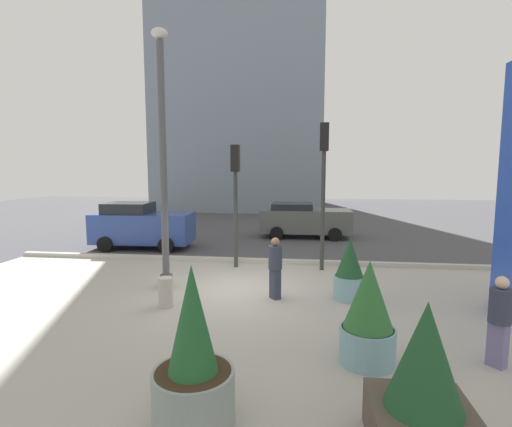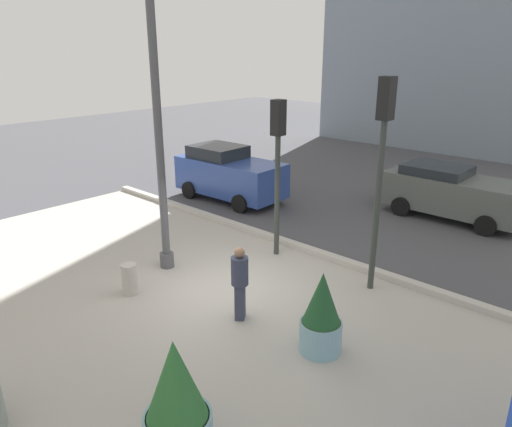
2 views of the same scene
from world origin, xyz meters
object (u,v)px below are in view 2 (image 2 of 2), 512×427
at_px(pedestrian_on_sidewalk, 240,280).
at_px(car_far_lane, 453,192).
at_px(lamp_post, 159,134).
at_px(potted_plant_curbside, 321,315).
at_px(concrete_bollard, 130,279).
at_px(potted_plant_near_left, 177,402).
at_px(traffic_light_far_side, 278,153).
at_px(car_passing_lane, 229,174).
at_px(traffic_light_corner, 382,153).

bearing_deg(pedestrian_on_sidewalk, car_far_lane, 85.41).
height_order(lamp_post, car_far_lane, lamp_post).
bearing_deg(potted_plant_curbside, lamp_post, 176.32).
bearing_deg(concrete_bollard, potted_plant_near_left, -26.02).
bearing_deg(lamp_post, traffic_light_far_side, 58.65).
bearing_deg(potted_plant_curbside, car_passing_lane, 145.41).
xyz_separation_m(potted_plant_curbside, car_passing_lane, (-8.12, 5.60, 0.21)).
relative_size(concrete_bollard, car_far_lane, 0.17).
relative_size(traffic_light_corner, car_far_lane, 1.10).
xyz_separation_m(potted_plant_near_left, pedestrian_on_sidewalk, (-1.86, 3.15, 0.04)).
xyz_separation_m(potted_plant_near_left, potted_plant_curbside, (0.06, 3.34, -0.10)).
bearing_deg(traffic_light_far_side, potted_plant_near_left, -61.02).
relative_size(concrete_bollard, car_passing_lane, 0.18).
bearing_deg(traffic_light_corner, lamp_post, -150.46).
height_order(potted_plant_curbside, traffic_light_far_side, traffic_light_far_side).
xyz_separation_m(car_far_lane, pedestrian_on_sidewalk, (-0.75, -9.36, 0.02)).
distance_m(concrete_bollard, car_passing_lane, 7.65).
bearing_deg(car_far_lane, traffic_light_far_side, -110.55).
height_order(traffic_light_corner, car_far_lane, traffic_light_corner).
bearing_deg(car_far_lane, pedestrian_on_sidewalk, -94.59).
relative_size(lamp_post, car_far_lane, 1.60).
relative_size(traffic_light_far_side, car_passing_lane, 1.00).
height_order(potted_plant_curbside, car_passing_lane, car_passing_lane).
bearing_deg(car_far_lane, potted_plant_near_left, -84.94).
bearing_deg(car_passing_lane, concrete_bollard, -62.18).
xyz_separation_m(potted_plant_near_left, traffic_light_far_side, (-3.46, 6.24, 1.98)).
bearing_deg(potted_plant_curbside, car_far_lane, 97.27).
relative_size(potted_plant_curbside, car_passing_lane, 0.39).
bearing_deg(potted_plant_near_left, car_passing_lane, 132.02).
height_order(lamp_post, traffic_light_far_side, lamp_post).
distance_m(potted_plant_curbside, traffic_light_far_side, 5.01).
relative_size(potted_plant_near_left, traffic_light_far_side, 0.44).
xyz_separation_m(traffic_light_corner, pedestrian_on_sidewalk, (-1.35, -3.07, -2.38)).
bearing_deg(concrete_bollard, traffic_light_corner, 45.28).
bearing_deg(potted_plant_near_left, lamp_post, 143.88).
bearing_deg(lamp_post, car_passing_lane, 119.91).
relative_size(potted_plant_near_left, concrete_bollard, 2.47).
relative_size(traffic_light_far_side, car_far_lane, 0.94).
relative_size(car_far_lane, pedestrian_on_sidewalk, 2.72).
bearing_deg(pedestrian_on_sidewalk, traffic_light_corner, 66.29).
height_order(lamp_post, traffic_light_corner, lamp_post).
bearing_deg(lamp_post, concrete_bollard, -70.35).
relative_size(potted_plant_near_left, car_far_lane, 0.42).
height_order(traffic_light_far_side, car_passing_lane, traffic_light_far_side).
xyz_separation_m(concrete_bollard, car_passing_lane, (-3.56, 6.74, 0.60)).
xyz_separation_m(lamp_post, pedestrian_on_sidewalk, (3.16, -0.52, -2.58)).
bearing_deg(car_far_lane, car_passing_lane, -152.83).
bearing_deg(car_passing_lane, potted_plant_curbside, -34.59).
bearing_deg(lamp_post, traffic_light_corner, 29.54).
bearing_deg(traffic_light_corner, car_far_lane, 95.44).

